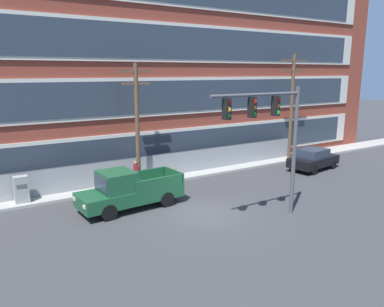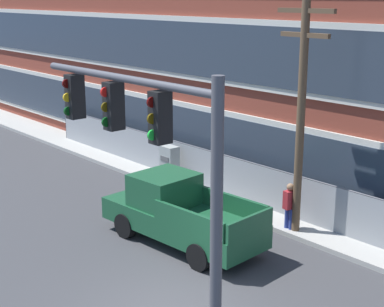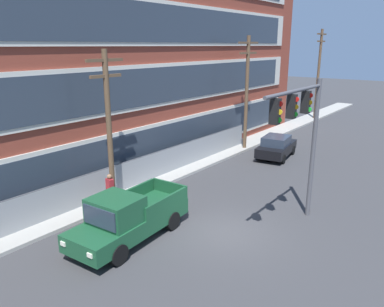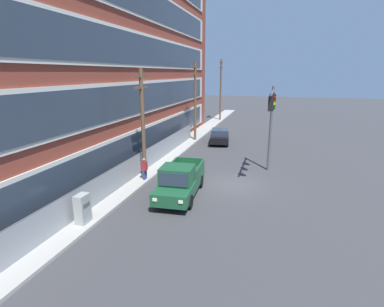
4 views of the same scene
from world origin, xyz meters
The scene contains 7 objects.
sidewalk_building_side centered at (0.00, 6.62, 0.08)m, with size 80.00×1.96×0.16m, color #9E9B93.
chain_link_fence centered at (-2.07, 6.82, 0.86)m, with size 29.97×0.06×1.69m.
traffic_signal_mast centered at (2.19, -2.12, 4.61)m, with size 5.14×0.43×6.34m.
pickup_truck_dark_green centered at (-3.02, 2.78, 0.98)m, with size 5.63×2.37×2.10m.
utility_pole_near_corner centered at (-1.01, 6.00, 4.14)m, with size 2.05×0.26×7.54m.
electrical_cabinet centered at (-7.69, 6.22, 0.81)m, with size 0.72×0.51×1.62m.
pedestrian_near_cabinet centered at (-1.24, 5.93, 0.97)m, with size 0.32×0.43×1.69m.
Camera 2 is at (10.04, -8.13, 7.49)m, focal length 55.00 mm.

